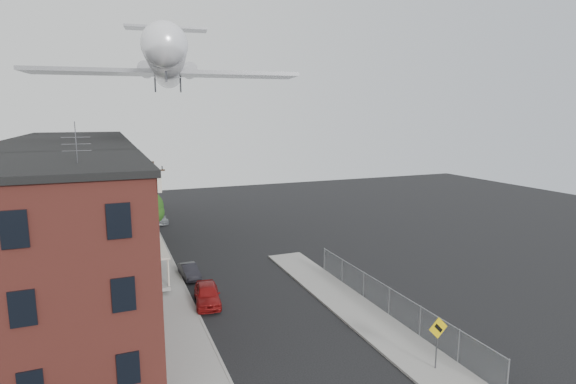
% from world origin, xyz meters
% --- Properties ---
extents(ground, '(120.00, 120.00, 0.00)m').
position_xyz_m(ground, '(0.00, 0.00, 0.00)').
color(ground, black).
rests_on(ground, ground).
extents(sidewalk_left, '(3.00, 62.00, 0.12)m').
position_xyz_m(sidewalk_left, '(-5.50, 24.00, 0.06)').
color(sidewalk_left, gray).
rests_on(sidewalk_left, ground).
extents(sidewalk_right, '(3.00, 26.00, 0.12)m').
position_xyz_m(sidewalk_right, '(5.50, 6.00, 0.06)').
color(sidewalk_right, gray).
rests_on(sidewalk_right, ground).
extents(curb_left, '(0.15, 62.00, 0.14)m').
position_xyz_m(curb_left, '(-4.05, 24.00, 0.07)').
color(curb_left, gray).
rests_on(curb_left, ground).
extents(curb_right, '(0.15, 26.00, 0.14)m').
position_xyz_m(curb_right, '(4.05, 6.00, 0.07)').
color(curb_right, gray).
rests_on(curb_right, ground).
extents(corner_building, '(10.31, 12.30, 12.15)m').
position_xyz_m(corner_building, '(-12.00, 7.00, 5.16)').
color(corner_building, '#391612').
rests_on(corner_building, ground).
extents(row_house_a, '(11.98, 7.00, 10.30)m').
position_xyz_m(row_house_a, '(-11.96, 16.50, 5.13)').
color(row_house_a, slate).
rests_on(row_house_a, ground).
extents(row_house_b, '(11.98, 7.00, 10.30)m').
position_xyz_m(row_house_b, '(-11.96, 23.50, 5.13)').
color(row_house_b, gray).
rests_on(row_house_b, ground).
extents(row_house_c, '(11.98, 7.00, 10.30)m').
position_xyz_m(row_house_c, '(-11.96, 30.50, 5.13)').
color(row_house_c, slate).
rests_on(row_house_c, ground).
extents(row_house_d, '(11.98, 7.00, 10.30)m').
position_xyz_m(row_house_d, '(-11.96, 37.50, 5.13)').
color(row_house_d, gray).
rests_on(row_house_d, ground).
extents(row_house_e, '(11.98, 7.00, 10.30)m').
position_xyz_m(row_house_e, '(-11.96, 44.50, 5.13)').
color(row_house_e, slate).
rests_on(row_house_e, ground).
extents(chainlink_fence, '(0.06, 18.06, 1.90)m').
position_xyz_m(chainlink_fence, '(7.00, 5.00, 1.00)').
color(chainlink_fence, gray).
rests_on(chainlink_fence, ground).
extents(warning_sign, '(1.10, 0.11, 2.80)m').
position_xyz_m(warning_sign, '(5.60, -1.03, 1.88)').
color(warning_sign, '#515156').
rests_on(warning_sign, ground).
extents(utility_pole, '(1.80, 0.26, 9.00)m').
position_xyz_m(utility_pole, '(-5.60, 18.00, 4.67)').
color(utility_pole, black).
rests_on(utility_pole, ground).
extents(street_tree, '(3.22, 3.20, 5.20)m').
position_xyz_m(street_tree, '(-5.27, 27.92, 3.45)').
color(street_tree, black).
rests_on(street_tree, ground).
extents(car_near, '(2.14, 4.21, 1.37)m').
position_xyz_m(car_near, '(-3.14, 11.10, 0.69)').
color(car_near, maroon).
rests_on(car_near, ground).
extents(car_mid, '(1.37, 3.33, 1.07)m').
position_xyz_m(car_mid, '(-3.39, 16.50, 0.54)').
color(car_mid, black).
rests_on(car_mid, ground).
extents(car_far, '(2.03, 4.30, 1.21)m').
position_xyz_m(car_far, '(-3.60, 36.08, 0.61)').
color(car_far, gray).
rests_on(car_far, ground).
extents(airplane, '(24.19, 27.63, 7.95)m').
position_xyz_m(airplane, '(-2.86, 28.21, 17.27)').
color(airplane, white).
rests_on(airplane, ground).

